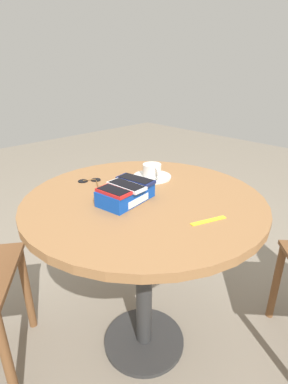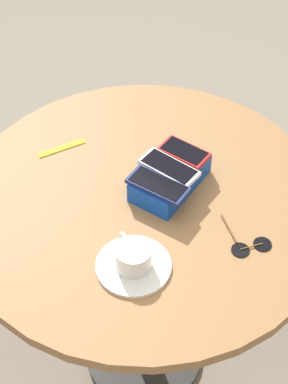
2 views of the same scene
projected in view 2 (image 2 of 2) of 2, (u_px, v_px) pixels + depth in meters
ground_plane at (144, 354)px, 2.07m from camera, size 8.00×8.00×0.00m
round_table at (144, 231)px, 1.62m from camera, size 0.89×0.89×0.74m
phone_box at (170, 178)px, 1.54m from camera, size 0.22×0.14×0.05m
phone_red at (184, 152)px, 1.55m from camera, size 0.08×0.12×0.01m
phone_white at (169, 168)px, 1.52m from camera, size 0.07×0.15×0.01m
phone_navy at (158, 185)px, 1.48m from camera, size 0.08×0.15×0.01m
saucer at (134, 266)px, 1.39m from camera, size 0.17×0.17×0.01m
coffee_cup at (133, 256)px, 1.37m from camera, size 0.08×0.11×0.05m
lanyard_strap at (62, 148)px, 1.65m from camera, size 0.12×0.06×0.00m
sunglasses at (249, 245)px, 1.43m from camera, size 0.09×0.14×0.01m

